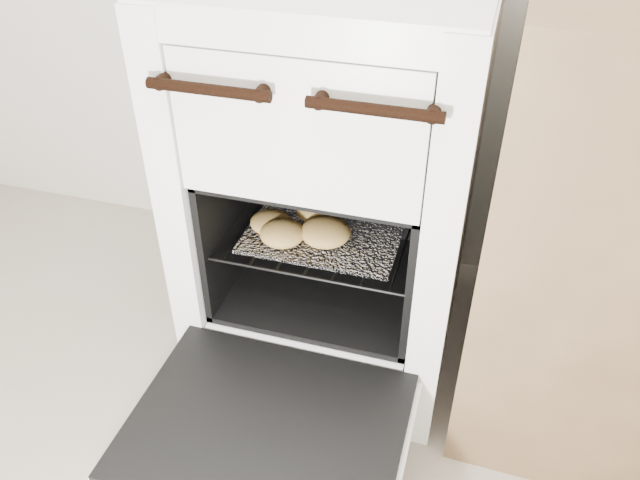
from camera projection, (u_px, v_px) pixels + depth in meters
The scene contains 5 objects.
stove at pixel (338, 187), 1.54m from camera, with size 0.64×0.71×0.98m.
oven_door at pixel (267, 428), 1.28m from camera, with size 0.57×0.45×0.04m.
oven_rack at pixel (330, 224), 1.52m from camera, with size 0.46×0.45×0.01m.
foil_sheet at pixel (328, 226), 1.50m from camera, with size 0.36×0.32×0.01m, color white.
baked_rolls at pixel (300, 223), 1.47m from camera, with size 0.29×0.32×0.05m.
Camera 1 is at (0.35, -0.14, 1.27)m, focal length 35.00 mm.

